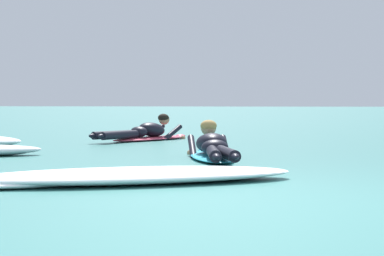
{
  "coord_description": "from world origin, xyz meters",
  "views": [
    {
      "loc": [
        0.06,
        -5.35,
        0.77
      ],
      "look_at": [
        -1.31,
        5.74,
        0.32
      ],
      "focal_mm": 66.64,
      "sensor_mm": 36.0,
      "label": 1
    }
  ],
  "objects": [
    {
      "name": "whitewater_mid_right",
      "position": [
        -1.28,
        1.04,
        0.07
      ],
      "size": [
        3.16,
        1.94,
        0.14
      ],
      "color": "white",
      "rests_on": "ground"
    },
    {
      "name": "surfer_near",
      "position": [
        -0.78,
        3.62,
        0.14
      ],
      "size": [
        0.91,
        2.49,
        0.54
      ],
      "color": "#2DB2D1",
      "rests_on": "ground"
    },
    {
      "name": "ground_plane",
      "position": [
        0.0,
        10.0,
        0.0
      ],
      "size": [
        120.0,
        120.0,
        0.0
      ],
      "primitive_type": "plane",
      "color": "#387A75"
    },
    {
      "name": "surfer_far",
      "position": [
        -2.41,
        7.64,
        0.14
      ],
      "size": [
        1.59,
        2.4,
        0.54
      ],
      "color": "#E54C66",
      "rests_on": "ground"
    }
  ]
}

